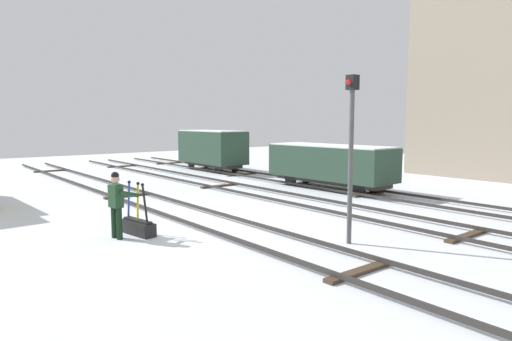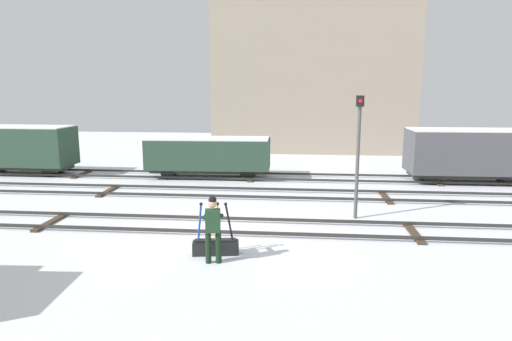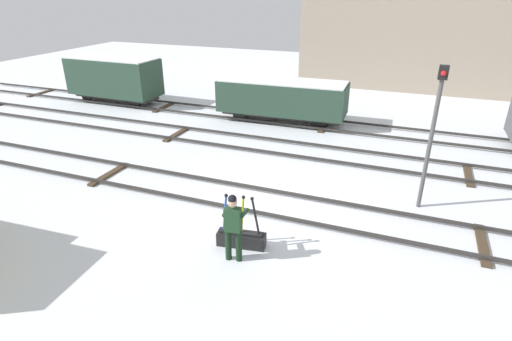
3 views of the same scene
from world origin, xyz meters
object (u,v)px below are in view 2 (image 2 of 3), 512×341
(freight_car_far_end, at_px, (468,152))
(freight_car_back_track, at_px, (23,147))
(signal_post, at_px, (358,145))
(rail_worker, at_px, (213,225))
(switch_lever_frame, at_px, (216,245))
(freight_car_mid_siding, at_px, (209,154))

(freight_car_far_end, xyz_separation_m, freight_car_back_track, (-22.10, 0.00, -0.02))
(signal_post, bearing_deg, rail_worker, -133.48)
(freight_car_far_end, bearing_deg, switch_lever_frame, -135.50)
(switch_lever_frame, height_order, freight_car_back_track, freight_car_back_track)
(freight_car_back_track, bearing_deg, switch_lever_frame, -39.41)
(freight_car_far_end, distance_m, freight_car_mid_siding, 12.36)
(rail_worker, distance_m, freight_car_mid_siding, 11.04)
(switch_lever_frame, xyz_separation_m, freight_car_back_track, (-11.98, 10.23, 1.18))
(rail_worker, bearing_deg, freight_car_mid_siding, 93.23)
(rail_worker, distance_m, freight_car_back_track, 16.18)
(freight_car_back_track, bearing_deg, rail_worker, -40.84)
(freight_car_far_end, bearing_deg, signal_post, -133.44)
(signal_post, xyz_separation_m, freight_car_back_track, (-16.16, 6.45, -1.11))
(freight_car_back_track, bearing_deg, signal_post, -20.68)
(rail_worker, height_order, signal_post, signal_post)
(switch_lever_frame, relative_size, signal_post, 0.35)
(signal_post, bearing_deg, freight_car_mid_siding, 134.85)
(switch_lever_frame, xyz_separation_m, freight_car_mid_siding, (-2.24, 10.23, 0.94))
(switch_lever_frame, bearing_deg, freight_car_mid_siding, 93.61)
(rail_worker, distance_m, signal_post, 6.19)
(rail_worker, relative_size, freight_car_back_track, 0.35)
(signal_post, bearing_deg, switch_lever_frame, -137.90)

